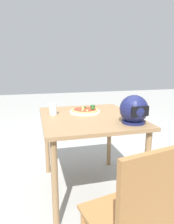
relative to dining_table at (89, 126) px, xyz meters
The scene contains 7 objects.
ground_plane 0.67m from the dining_table, ahead, with size 14.00×14.00×0.00m, color #9E9E99.
dining_table is the anchor object (origin of this frame).
pizza_plate 0.19m from the dining_table, 91.23° to the right, with size 0.30×0.30×0.01m, color white.
pizza 0.20m from the dining_table, 94.51° to the right, with size 0.26×0.26×0.06m.
motorcycle_helmet 0.48m from the dining_table, 132.79° to the left, with size 0.23×0.23×0.23m.
drinking_glass 0.38m from the dining_table, 23.22° to the right, with size 0.07×0.07×0.11m, color silver.
chair_far 1.05m from the dining_table, 88.33° to the left, with size 0.47×0.47×0.90m.
Camera 1 is at (0.49, 1.81, 1.25)m, focal length 33.11 mm.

